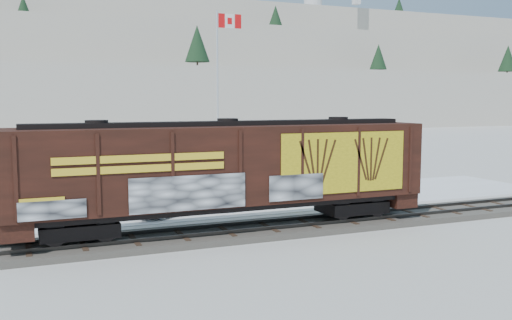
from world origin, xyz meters
name	(u,v)px	position (x,y,z in m)	size (l,w,h in m)	color
ground	(306,228)	(0.00, 0.00, 0.00)	(500.00, 500.00, 0.00)	white
rail_track	(306,225)	(0.00, 0.00, 0.15)	(50.00, 3.40, 0.43)	#59544C
parking_strip	(246,201)	(0.00, 7.50, 0.01)	(40.00, 8.00, 0.03)	white
hillside	(65,68)	(-0.05, 139.79, 14.37)	(360.00, 110.00, 93.00)	white
hopper_railcar	(228,168)	(-3.83, -0.01, 3.00)	(18.28, 3.06, 4.62)	black
flagpole	(219,119)	(1.22, 15.92, 4.58)	(2.30, 0.90, 12.26)	silver
car_silver	(174,198)	(-4.87, 5.50, 0.85)	(1.94, 4.82, 1.64)	#B2B4B9
car_white	(249,193)	(-0.64, 5.50, 0.86)	(1.76, 5.06, 1.67)	white
car_dark	(344,183)	(6.82, 7.85, 0.70)	(1.87, 4.61, 1.34)	black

